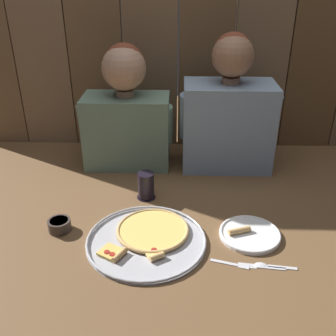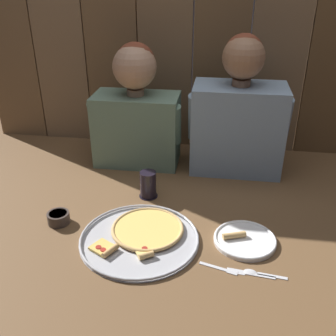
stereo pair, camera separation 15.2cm
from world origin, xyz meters
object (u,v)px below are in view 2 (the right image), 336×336
at_px(pizza_tray, 142,235).
at_px(dinner_plate, 245,239).
at_px(dipping_bowl, 58,217).
at_px(diner_right, 239,114).
at_px(diner_left, 136,110).
at_px(drinking_glass, 148,185).

relative_size(pizza_tray, dinner_plate, 1.93).
relative_size(dipping_bowl, diner_right, 0.14).
bearing_deg(pizza_tray, dipping_bowl, 172.47).
xyz_separation_m(dinner_plate, diner_left, (-0.51, 0.57, 0.26)).
distance_m(dinner_plate, diner_right, 0.63).
relative_size(drinking_glass, diner_left, 0.20).
xyz_separation_m(drinking_glass, diner_right, (0.36, 0.32, 0.22)).
xyz_separation_m(pizza_tray, drinking_glass, (-0.03, 0.28, 0.05)).
relative_size(dinner_plate, drinking_glass, 1.94).
xyz_separation_m(diner_left, diner_right, (0.48, -0.00, 0.01)).
height_order(diner_left, diner_right, diner_right).
distance_m(dinner_plate, diner_left, 0.81).
xyz_separation_m(drinking_glass, dipping_bowl, (-0.30, -0.24, -0.03)).
distance_m(diner_left, diner_right, 0.48).
bearing_deg(dinner_plate, drinking_glass, 147.52).
bearing_deg(dinner_plate, dipping_bowl, 178.82).
height_order(pizza_tray, dipping_bowl, dipping_bowl).
relative_size(pizza_tray, diner_left, 0.74).
xyz_separation_m(dinner_plate, dipping_bowl, (-0.70, 0.01, 0.02)).
height_order(drinking_glass, diner_left, diner_left).
xyz_separation_m(dipping_bowl, diner_left, (0.19, 0.56, 0.24)).
bearing_deg(drinking_glass, diner_right, 41.10).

